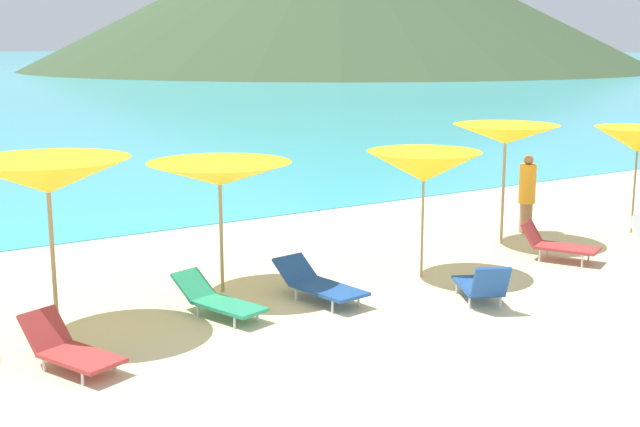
{
  "coord_description": "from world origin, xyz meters",
  "views": [
    {
      "loc": [
        -5.88,
        -7.01,
        3.9
      ],
      "look_at": [
        1.35,
        4.0,
        1.2
      ],
      "focal_mm": 46.69,
      "sensor_mm": 36.0,
      "label": 1
    }
  ],
  "objects_px": {
    "umbrella_4": "(424,167)",
    "lounge_chair_4": "(69,348)",
    "lounge_chair_0": "(557,244)",
    "lounge_chair_1": "(482,285)",
    "umbrella_6": "(638,140)",
    "umbrella_2": "(47,176)",
    "umbrella_3": "(220,174)",
    "beachgoer_0": "(527,192)",
    "lounge_chair_6": "(319,283)",
    "umbrella_5": "(506,134)",
    "lounge_chair_5": "(218,299)"
  },
  "relations": [
    {
      "from": "umbrella_4",
      "to": "lounge_chair_4",
      "type": "bearing_deg",
      "value": -172.55
    },
    {
      "from": "lounge_chair_0",
      "to": "lounge_chair_1",
      "type": "relative_size",
      "value": 1.01
    },
    {
      "from": "umbrella_4",
      "to": "umbrella_6",
      "type": "relative_size",
      "value": 0.97
    },
    {
      "from": "umbrella_2",
      "to": "umbrella_3",
      "type": "relative_size",
      "value": 0.96
    },
    {
      "from": "lounge_chair_1",
      "to": "beachgoer_0",
      "type": "height_order",
      "value": "beachgoer_0"
    },
    {
      "from": "lounge_chair_6",
      "to": "beachgoer_0",
      "type": "distance_m",
      "value": 6.43
    },
    {
      "from": "lounge_chair_6",
      "to": "umbrella_3",
      "type": "bearing_deg",
      "value": 122.68
    },
    {
      "from": "umbrella_6",
      "to": "lounge_chair_6",
      "type": "relative_size",
      "value": 1.3
    },
    {
      "from": "umbrella_4",
      "to": "lounge_chair_1",
      "type": "bearing_deg",
      "value": -98.03
    },
    {
      "from": "umbrella_5",
      "to": "lounge_chair_0",
      "type": "relative_size",
      "value": 1.62
    },
    {
      "from": "umbrella_4",
      "to": "beachgoer_0",
      "type": "relative_size",
      "value": 1.31
    },
    {
      "from": "lounge_chair_4",
      "to": "lounge_chair_5",
      "type": "distance_m",
      "value": 2.55
    },
    {
      "from": "umbrella_6",
      "to": "lounge_chair_5",
      "type": "xyz_separation_m",
      "value": [
        -9.7,
        -0.14,
        -1.71
      ]
    },
    {
      "from": "umbrella_3",
      "to": "lounge_chair_5",
      "type": "relative_size",
      "value": 1.53
    },
    {
      "from": "umbrella_2",
      "to": "lounge_chair_6",
      "type": "relative_size",
      "value": 1.41
    },
    {
      "from": "umbrella_6",
      "to": "lounge_chair_0",
      "type": "xyz_separation_m",
      "value": [
        -3.1,
        -0.69,
        -1.65
      ]
    },
    {
      "from": "lounge_chair_1",
      "to": "umbrella_5",
      "type": "bearing_deg",
      "value": -111.67
    },
    {
      "from": "lounge_chair_5",
      "to": "lounge_chair_6",
      "type": "xyz_separation_m",
      "value": [
        1.64,
        -0.17,
        0.02
      ]
    },
    {
      "from": "umbrella_2",
      "to": "lounge_chair_5",
      "type": "distance_m",
      "value": 2.95
    },
    {
      "from": "beachgoer_0",
      "to": "umbrella_2",
      "type": "bearing_deg",
      "value": 66.91
    },
    {
      "from": "umbrella_3",
      "to": "umbrella_5",
      "type": "relative_size",
      "value": 1.06
    },
    {
      "from": "umbrella_4",
      "to": "umbrella_6",
      "type": "height_order",
      "value": "umbrella_6"
    },
    {
      "from": "lounge_chair_6",
      "to": "beachgoer_0",
      "type": "height_order",
      "value": "beachgoer_0"
    },
    {
      "from": "umbrella_2",
      "to": "lounge_chair_0",
      "type": "bearing_deg",
      "value": -7.43
    },
    {
      "from": "umbrella_6",
      "to": "lounge_chair_5",
      "type": "relative_size",
      "value": 1.35
    },
    {
      "from": "umbrella_3",
      "to": "lounge_chair_6",
      "type": "distance_m",
      "value": 2.29
    },
    {
      "from": "lounge_chair_0",
      "to": "lounge_chair_6",
      "type": "xyz_separation_m",
      "value": [
        -4.95,
        0.38,
        -0.04
      ]
    },
    {
      "from": "umbrella_3",
      "to": "lounge_chair_0",
      "type": "xyz_separation_m",
      "value": [
        5.99,
        -1.61,
        -1.59
      ]
    },
    {
      "from": "lounge_chair_1",
      "to": "umbrella_4",
      "type": "bearing_deg",
      "value": -70.15
    },
    {
      "from": "lounge_chair_1",
      "to": "lounge_chair_4",
      "type": "xyz_separation_m",
      "value": [
        -6.02,
        0.87,
        -0.04
      ]
    },
    {
      "from": "umbrella_6",
      "to": "lounge_chair_5",
      "type": "bearing_deg",
      "value": -179.2
    },
    {
      "from": "lounge_chair_0",
      "to": "umbrella_5",
      "type": "bearing_deg",
      "value": 59.14
    },
    {
      "from": "umbrella_5",
      "to": "umbrella_6",
      "type": "distance_m",
      "value": 3.1
    },
    {
      "from": "umbrella_4",
      "to": "lounge_chair_0",
      "type": "relative_size",
      "value": 1.47
    },
    {
      "from": "umbrella_6",
      "to": "lounge_chair_1",
      "type": "relative_size",
      "value": 1.54
    },
    {
      "from": "umbrella_3",
      "to": "umbrella_6",
      "type": "distance_m",
      "value": 9.14
    },
    {
      "from": "umbrella_5",
      "to": "lounge_chair_5",
      "type": "relative_size",
      "value": 1.44
    },
    {
      "from": "umbrella_6",
      "to": "lounge_chair_0",
      "type": "distance_m",
      "value": 3.58
    },
    {
      "from": "lounge_chair_5",
      "to": "beachgoer_0",
      "type": "distance_m",
      "value": 8.0
    },
    {
      "from": "lounge_chair_0",
      "to": "lounge_chair_1",
      "type": "xyz_separation_m",
      "value": [
        -2.99,
        -1.14,
        -0.01
      ]
    },
    {
      "from": "umbrella_4",
      "to": "beachgoer_0",
      "type": "distance_m",
      "value": 4.36
    },
    {
      "from": "umbrella_2",
      "to": "lounge_chair_6",
      "type": "height_order",
      "value": "umbrella_2"
    },
    {
      "from": "umbrella_2",
      "to": "lounge_chair_0",
      "type": "distance_m",
      "value": 9.02
    },
    {
      "from": "umbrella_3",
      "to": "lounge_chair_0",
      "type": "relative_size",
      "value": 1.72
    },
    {
      "from": "lounge_chair_0",
      "to": "umbrella_2",
      "type": "bearing_deg",
      "value": 146.4
    },
    {
      "from": "umbrella_6",
      "to": "lounge_chair_1",
      "type": "height_order",
      "value": "umbrella_6"
    },
    {
      "from": "lounge_chair_0",
      "to": "lounge_chair_5",
      "type": "distance_m",
      "value": 6.62
    },
    {
      "from": "umbrella_4",
      "to": "lounge_chair_5",
      "type": "distance_m",
      "value": 4.18
    },
    {
      "from": "lounge_chair_0",
      "to": "lounge_chair_6",
      "type": "distance_m",
      "value": 4.97
    },
    {
      "from": "umbrella_3",
      "to": "umbrella_4",
      "type": "bearing_deg",
      "value": -18.01
    }
  ]
}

